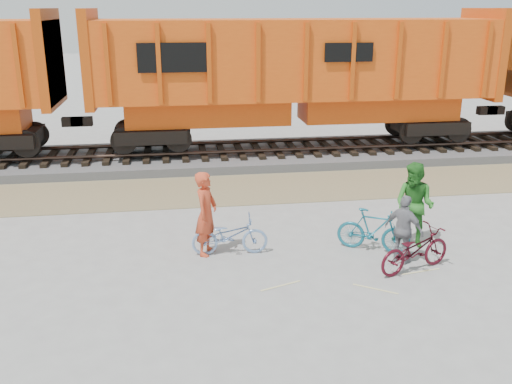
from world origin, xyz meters
TOP-DOWN VIEW (x-y plane):
  - ground at (0.00, 0.00)m, footprint 120.00×120.00m
  - gravel_strip at (0.00, 5.50)m, footprint 120.00×3.00m
  - ballast_bed at (0.00, 9.00)m, footprint 120.00×4.00m
  - track at (0.00, 9.00)m, footprint 120.00×2.60m
  - hopper_car_center at (1.34, 9.00)m, footprint 14.00×3.13m
  - bicycle_blue at (-1.83, 0.88)m, footprint 1.70×0.65m
  - bicycle_teal at (1.36, 0.58)m, footprint 1.65×1.21m
  - bicycle_maroon at (1.87, -0.51)m, footprint 1.87×1.19m
  - person_solo at (-2.33, 0.98)m, footprint 0.70×0.81m
  - person_man at (2.36, 0.78)m, footprint 1.17×1.20m
  - person_woman at (1.77, -0.11)m, footprint 0.84×0.92m

SIDE VIEW (x-z plane):
  - ground at x=0.00m, z-range 0.00..0.00m
  - gravel_strip at x=0.00m, z-range 0.00..0.02m
  - ballast_bed at x=0.00m, z-range 0.00..0.30m
  - bicycle_blue at x=-1.83m, z-range 0.00..0.88m
  - bicycle_maroon at x=1.87m, z-range 0.00..0.93m
  - track at x=0.00m, z-range 0.35..0.59m
  - bicycle_teal at x=1.36m, z-range 0.00..0.98m
  - person_woman at x=1.77m, z-range 0.00..1.51m
  - person_solo at x=-2.33m, z-range 0.00..1.88m
  - person_man at x=2.36m, z-range 0.00..1.94m
  - hopper_car_center at x=1.34m, z-range 0.68..5.33m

